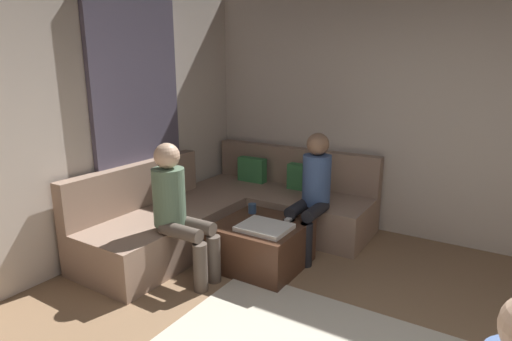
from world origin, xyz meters
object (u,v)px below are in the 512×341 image
(coffee_mug, at_px, (252,208))
(game_remote, at_px, (290,218))
(person_on_couch_back, at_px, (312,189))
(ottoman, at_px, (262,244))
(person_on_couch_side, at_px, (178,207))
(sectional_couch, at_px, (233,211))

(coffee_mug, bearing_deg, game_remote, 5.71)
(coffee_mug, bearing_deg, person_on_couch_back, 34.08)
(coffee_mug, xyz_separation_m, person_on_couch_back, (0.49, 0.33, 0.19))
(ottoman, bearing_deg, coffee_mug, 140.71)
(game_remote, bearing_deg, person_on_couch_side, -130.49)
(sectional_couch, distance_m, person_on_couch_back, 0.99)
(coffee_mug, distance_m, person_on_couch_back, 0.62)
(game_remote, xyz_separation_m, person_on_couch_back, (0.09, 0.29, 0.23))
(ottoman, xyz_separation_m, game_remote, (0.18, 0.22, 0.22))
(ottoman, height_order, game_remote, game_remote)
(coffee_mug, bearing_deg, person_on_couch_side, -110.14)
(sectional_couch, relative_size, person_on_couch_back, 2.12)
(person_on_couch_back, bearing_deg, game_remote, 73.39)
(sectional_couch, distance_m, ottoman, 0.79)
(sectional_couch, relative_size, ottoman, 3.36)
(sectional_couch, height_order, game_remote, sectional_couch)
(person_on_couch_back, bearing_deg, ottoman, 62.39)
(ottoman, height_order, person_on_couch_side, person_on_couch_side)
(ottoman, height_order, person_on_couch_back, person_on_couch_back)
(game_remote, xyz_separation_m, person_on_couch_side, (-0.68, -0.79, 0.23))
(coffee_mug, distance_m, person_on_couch_side, 0.82)
(person_on_couch_back, relative_size, person_on_couch_side, 1.00)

